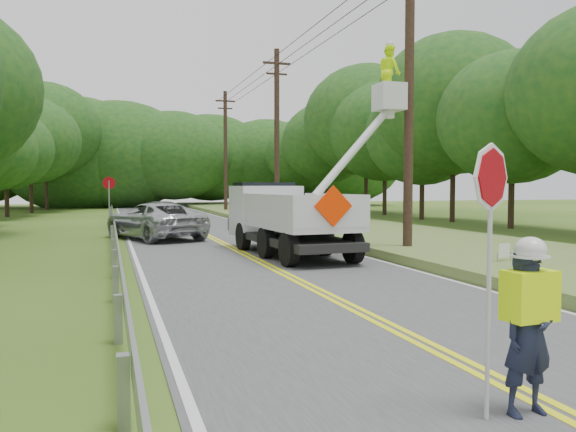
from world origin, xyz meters
name	(u,v)px	position (x,y,z in m)	size (l,w,h in m)	color
ground	(411,338)	(0.00, 0.00, 0.00)	(140.00, 140.00, 0.00)	#304F17
road	(225,245)	(0.00, 14.00, 0.01)	(7.20, 96.00, 0.03)	#454548
guardrail	(115,231)	(-4.02, 14.91, 0.55)	(0.18, 48.00, 0.77)	gray
utility_poles	(320,119)	(5.00, 17.02, 5.27)	(1.60, 43.30, 10.00)	black
tall_grass_verge	(392,236)	(7.10, 14.00, 0.15)	(7.00, 96.00, 0.30)	#58752F
treeline_right	(418,124)	(15.94, 27.14, 6.48)	(10.71, 54.12, 12.31)	#332319
treeline_horizon	(147,156)	(-0.19, 56.19, 5.50)	(56.42, 14.25, 12.16)	#17461B
flagger	(528,319)	(-0.37, -2.86, 0.96)	(1.05, 0.43, 2.61)	#191E33
bucket_truck	(288,207)	(1.52, 10.86, 1.52)	(4.70, 6.89, 6.64)	black
suv_silver	(154,221)	(-2.39, 17.14, 0.78)	(2.53, 5.49, 1.52)	#B7BABF
suv_darkgrey	(158,214)	(-1.64, 24.26, 0.72)	(1.97, 4.84, 1.40)	#3A3D42
stop_sign_permanent	(109,197)	(-4.19, 18.78, 1.78)	(0.57, 0.06, 2.66)	gray
yard_sign	(504,252)	(5.54, 4.96, 0.54)	(0.49, 0.23, 0.75)	white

